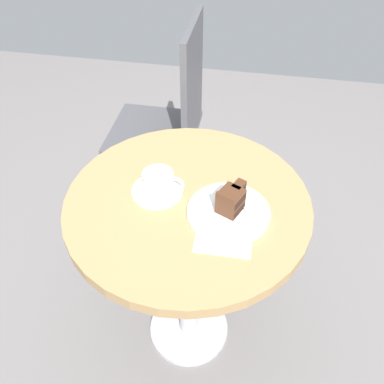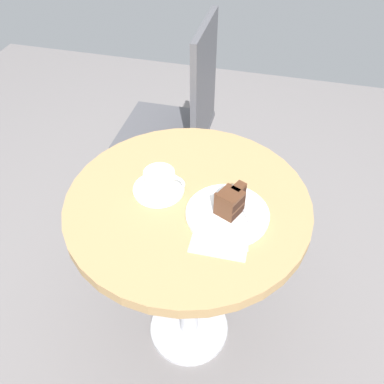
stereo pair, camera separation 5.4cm
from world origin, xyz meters
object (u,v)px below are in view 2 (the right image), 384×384
Objects in this scene: fork at (247,218)px; napkin at (222,233)px; cake_plate at (227,214)px; saucer at (159,189)px; teaspoon at (144,189)px; cake_slice at (231,202)px; cafe_chair at (184,114)px; coffee_cup at (160,180)px.

napkin is at bearing -72.20° from fork.
cake_plate is at bearing -125.85° from fork.
teaspoon is at bearing -156.35° from saucer.
cake_slice is at bearing -149.94° from teaspoon.
cake_plate is at bearing 23.78° from cafe_chair.
cake_slice reaches higher than coffee_cup.
napkin is at bearing -166.31° from teaspoon.
fork reaches higher than cake_plate.
cake_plate is (0.20, -0.05, -0.03)m from coffee_cup.
cafe_chair reaches higher than saucer.
teaspoon is at bearing -124.60° from fork.
coffee_cup is 0.53× the size of cake_plate.
coffee_cup is 0.26m from fork.
cake_slice is 0.10× the size of cafe_chair.
teaspoon is (-0.04, -0.02, 0.01)m from saucer.
coffee_cup reaches higher than saucer.
coffee_cup is at bearing 168.91° from cake_slice.
coffee_cup is 0.23m from napkin.
teaspoon is (-0.04, -0.02, -0.03)m from coffee_cup.
napkin is at bearing -95.78° from cake_slice.
teaspoon is at bearing 174.77° from cake_slice.
cafe_chair reaches higher than cake_slice.
cake_plate reaches higher than napkin.
cafe_chair is (-0.11, 0.64, -0.21)m from coffee_cup.
coffee_cup is at bearing 9.20° from cafe_chair.
teaspoon is at bearing 172.62° from cake_plate.
fork is (0.05, -0.01, 0.01)m from cake_plate.
saucer is 1.75× the size of teaspoon.
cake_plate is 2.24× the size of cake_slice.
fork is at bearing -12.75° from coffee_cup.
cafe_chair is (-0.10, 0.64, -0.17)m from saucer.
saucer is at bearing -170.36° from coffee_cup.
cake_slice is at bearing -136.39° from fork.
coffee_cup reaches higher than cake_plate.
teaspoon reaches higher than napkin.
napkin is at bearing -29.74° from coffee_cup.
cafe_chair reaches higher than napkin.
cake_plate is at bearing -152.09° from teaspoon.
coffee_cup is at bearing 166.25° from cake_plate.
cafe_chair is (-0.31, 0.69, -0.17)m from cake_plate.
fork is at bearing -19.44° from cake_slice.
cake_slice is (0.21, -0.04, 0.04)m from saucer.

